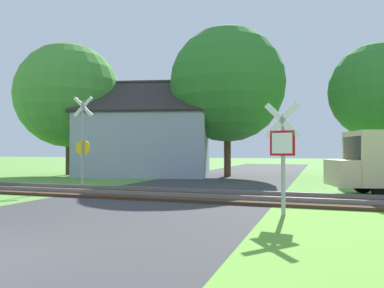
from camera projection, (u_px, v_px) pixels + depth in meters
road_asphalt at (44, 234)px, 6.94m from camera, size 7.21×80.00×0.01m
rail_track at (169, 195)px, 12.67m from camera, size 60.00×2.60×0.22m
stop_sign_near at (283, 150)px, 8.94m from camera, size 0.87×0.21×2.72m
crossing_sign_far at (83, 138)px, 15.85m from camera, size 0.87×0.19×3.88m
house at (147, 142)px, 23.69m from camera, size 9.24×7.73×6.05m
tree_left at (68, 95)px, 24.26m from camera, size 6.71×6.71×8.52m
tree_right at (379, 91)px, 20.52m from camera, size 5.30×5.30×7.50m
tree_center at (227, 84)px, 23.00m from camera, size 7.08×7.08×9.20m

